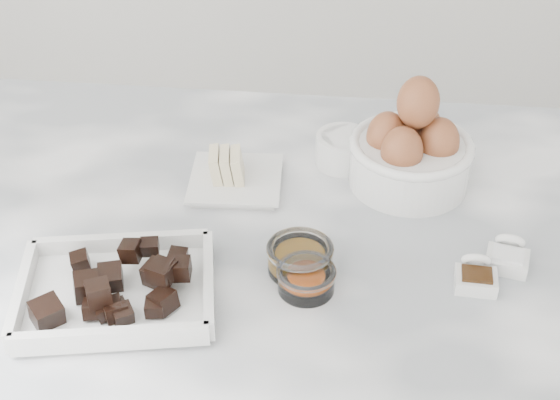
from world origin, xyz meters
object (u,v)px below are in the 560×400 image
at_px(butter_plate, 234,175).
at_px(sugar_ramekin, 343,148).
at_px(chocolate_dish, 116,285).
at_px(salt_spoon, 508,256).
at_px(honey_bowl, 300,257).
at_px(egg_bowl, 411,150).
at_px(zest_bowl, 306,278).
at_px(vanilla_spoon, 476,275).

height_order(butter_plate, sugar_ramekin, butter_plate).
relative_size(chocolate_dish, sugar_ramekin, 3.20).
relative_size(sugar_ramekin, salt_spoon, 1.14).
bearing_deg(honey_bowl, chocolate_dish, -159.21).
bearing_deg(butter_plate, chocolate_dish, -111.86).
height_order(egg_bowl, honey_bowl, egg_bowl).
bearing_deg(zest_bowl, honey_bowl, 107.15).
bearing_deg(butter_plate, zest_bowl, -59.75).
distance_m(chocolate_dish, vanilla_spoon, 0.44).
xyz_separation_m(zest_bowl, salt_spoon, (0.25, 0.08, -0.00)).
xyz_separation_m(egg_bowl, vanilla_spoon, (0.08, -0.21, -0.04)).
bearing_deg(butter_plate, egg_bowl, 7.86).
bearing_deg(chocolate_dish, butter_plate, 68.14).
bearing_deg(butter_plate, sugar_ramekin, 25.96).
xyz_separation_m(butter_plate, vanilla_spoon, (0.33, -0.18, -0.00)).
bearing_deg(salt_spoon, egg_bowl, 125.80).
xyz_separation_m(chocolate_dish, sugar_ramekin, (0.26, 0.33, 0.00)).
height_order(egg_bowl, salt_spoon, egg_bowl).
relative_size(chocolate_dish, salt_spoon, 3.65).
relative_size(chocolate_dish, zest_bowl, 3.56).
xyz_separation_m(sugar_ramekin, zest_bowl, (-0.03, -0.29, -0.01)).
relative_size(honey_bowl, zest_bowl, 1.16).
xyz_separation_m(chocolate_dish, butter_plate, (0.10, 0.26, -0.01)).
relative_size(egg_bowl, salt_spoon, 2.49).
bearing_deg(sugar_ramekin, butter_plate, -154.04).
relative_size(chocolate_dish, honey_bowl, 3.06).
relative_size(zest_bowl, salt_spoon, 1.03).
bearing_deg(egg_bowl, chocolate_dish, -140.68).
bearing_deg(zest_bowl, salt_spoon, 16.69).
height_order(sugar_ramekin, vanilla_spoon, sugar_ramekin).
relative_size(egg_bowl, honey_bowl, 2.08).
bearing_deg(chocolate_dish, honey_bowl, 20.79).
xyz_separation_m(butter_plate, zest_bowl, (0.12, -0.21, -0.00)).
distance_m(chocolate_dish, zest_bowl, 0.23).
distance_m(honey_bowl, zest_bowl, 0.04).
xyz_separation_m(zest_bowl, vanilla_spoon, (0.21, 0.03, -0.00)).
distance_m(egg_bowl, honey_bowl, 0.26).
xyz_separation_m(butter_plate, egg_bowl, (0.25, 0.03, 0.04)).
bearing_deg(vanilla_spoon, salt_spoon, 43.88).
height_order(butter_plate, zest_bowl, butter_plate).
distance_m(zest_bowl, vanilla_spoon, 0.21).
distance_m(sugar_ramekin, zest_bowl, 0.29).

